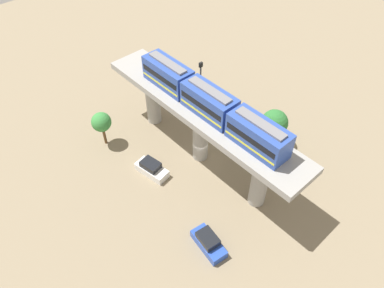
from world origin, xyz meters
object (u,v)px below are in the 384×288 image
Objects in this scene: tree_near_viaduct at (101,122)px; signal_post at (200,95)px; tree_mid_lot at (274,123)px; parked_car_blue at (208,242)px; train at (209,102)px; parked_car_white at (152,169)px.

signal_post reaches higher than tree_near_viaduct.
parked_car_blue is at bearing -162.33° from tree_mid_lot.
tree_near_viaduct is (0.45, 20.00, 2.91)m from parked_car_blue.
signal_post reaches higher than parked_car_blue.
signal_post is at bearing 58.03° from parked_car_blue.
train is 4.12× the size of tree_near_viaduct.
tree_mid_lot is 9.97m from signal_post.
parked_car_white is 1.01× the size of parked_car_blue.
signal_post is (3.40, 4.96, -3.76)m from train.
tree_near_viaduct is at bearing 123.77° from train.
tree_near_viaduct is 21.77m from tree_mid_lot.
tree_mid_lot is 0.51× the size of signal_post.
signal_post reaches higher than parked_car_white.
parked_car_white is 16.36m from tree_mid_lot.
tree_mid_lot is at bearing 25.84° from parked_car_blue.
parked_car_blue is at bearing -91.30° from tree_near_viaduct.
train is 7.09m from signal_post.
tree_mid_lot is (14.69, -6.57, 2.95)m from parked_car_white.
parked_car_blue is 18.50m from signal_post.
parked_car_white is at bearing 89.60° from parked_car_blue.
parked_car_blue is (-1.78, -11.81, 0.00)m from parked_car_white.
tree_mid_lot is (8.41, -3.38, -5.94)m from train.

